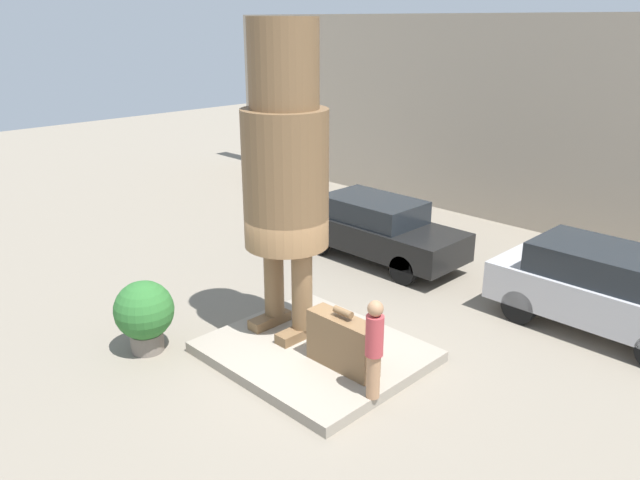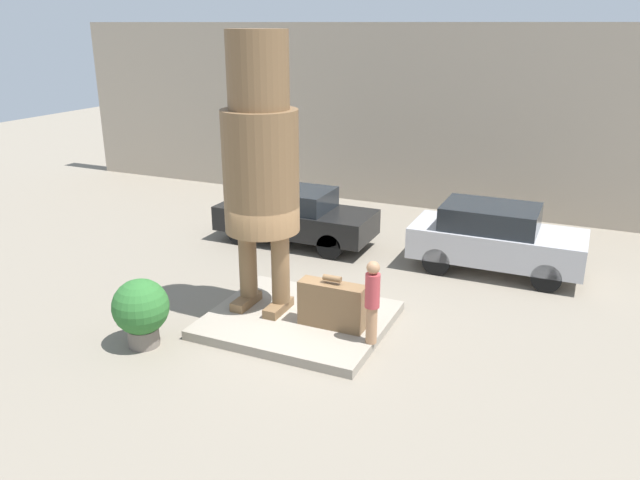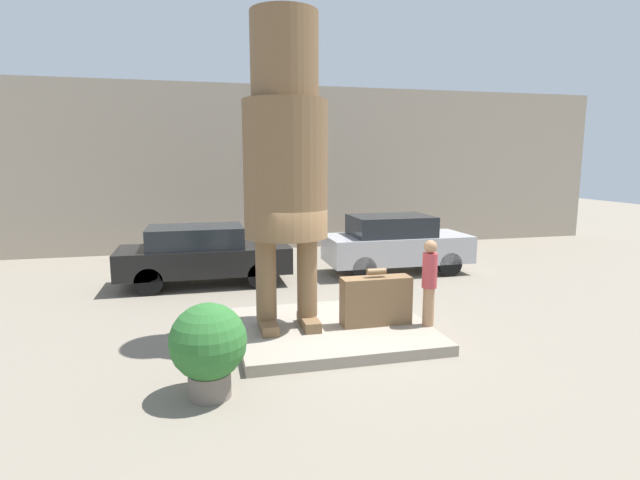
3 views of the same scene
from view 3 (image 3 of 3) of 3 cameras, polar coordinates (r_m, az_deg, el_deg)
The scene contains 9 objects.
ground_plane at distance 10.00m, azimuth 1.45°, elevation -10.74°, with size 60.00×60.00×0.00m, color gray.
pedestal at distance 9.96m, azimuth 1.45°, elevation -10.20°, with size 3.71×3.20×0.20m.
building_backdrop at distance 19.24m, azimuth -6.47°, elevation 8.13°, with size 28.00×0.60×6.11m.
statue_figure at distance 9.33m, azimuth -3.98°, elevation 10.24°, with size 1.56×1.56×5.78m.
giant_suitcase at distance 9.89m, azimuth 6.40°, elevation -6.87°, with size 1.37×0.42×1.12m.
tourist at distance 9.87m, azimuth 12.40°, elevation -4.40°, with size 0.29×0.29×1.69m.
parked_car_black at distance 13.94m, azimuth -13.28°, elevation -1.55°, with size 4.56×1.77×1.62m.
parked_car_silver at distance 15.18m, azimuth 8.60°, elevation -0.31°, with size 4.29×1.84×1.75m.
planter_pot at distance 7.46m, azimuth -12.64°, elevation -11.68°, with size 1.11×1.11×1.40m.
Camera 3 is at (-2.49, -9.06, 3.43)m, focal length 28.00 mm.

